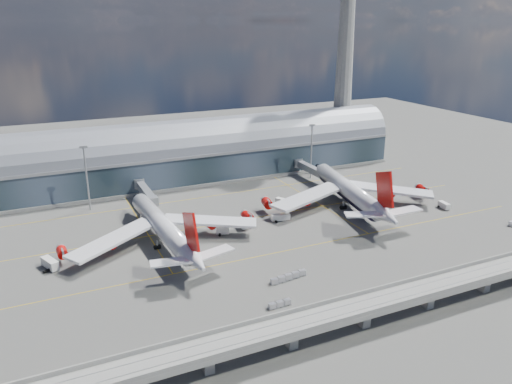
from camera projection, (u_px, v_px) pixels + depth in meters
name	position (u px, v px, depth m)	size (l,w,h in m)	color
ground	(266.00, 240.00, 168.42)	(500.00, 500.00, 0.00)	#474744
taxi_lines	(240.00, 218.00, 187.41)	(200.00, 80.12, 0.01)	gold
terminal	(193.00, 155.00, 231.72)	(200.00, 30.00, 28.00)	#1F2C34
control_tower	(345.00, 59.00, 256.52)	(19.00, 19.00, 103.00)	gray
guideway	(365.00, 307.00, 119.46)	(220.00, 8.50, 7.20)	gray
floodlight_mast_left	(87.00, 176.00, 191.46)	(3.00, 0.70, 25.70)	gray
floodlight_mast_right	(311.00, 150.00, 231.00)	(3.00, 0.70, 25.70)	gray
airliner_left	(164.00, 228.00, 163.01)	(66.57, 69.94, 21.31)	white
airliner_right	(350.00, 192.00, 197.47)	(70.34, 73.61, 23.46)	white
jet_bridge_left	(145.00, 191.00, 201.11)	(4.40, 28.00, 7.25)	gray
jet_bridge_right	(312.00, 170.00, 229.84)	(4.40, 32.00, 7.25)	gray
service_truck_0	(50.00, 264.00, 148.88)	(4.96, 7.62, 3.01)	silver
service_truck_1	(223.00, 231.00, 172.91)	(4.84, 3.59, 2.55)	silver
service_truck_2	(281.00, 217.00, 184.54)	(7.25, 3.29, 2.54)	silver
service_truck_3	(444.00, 205.00, 196.50)	(2.66, 5.42, 2.52)	silver
service_truck_4	(244.00, 223.00, 178.27)	(3.44, 5.85, 3.20)	silver
service_truck_5	(282.00, 202.00, 199.88)	(4.43, 6.10, 2.76)	silver
cargo_train_0	(280.00, 304.00, 129.11)	(6.60, 1.57, 1.47)	gray
cargo_train_1	(288.00, 277.00, 142.56)	(12.20, 3.05, 1.61)	gray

